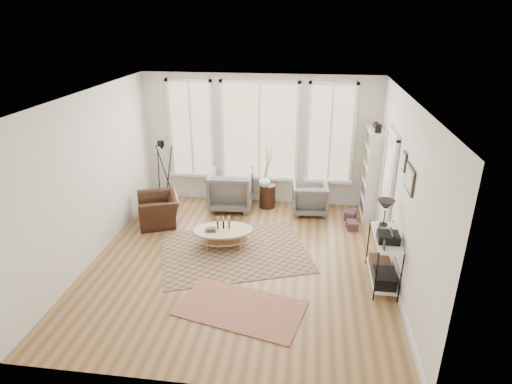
# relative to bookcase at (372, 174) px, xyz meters

# --- Properties ---
(room) EXTENTS (5.50, 5.54, 2.90)m
(room) POSITION_rel_bookcase_xyz_m (-2.42, -2.20, 0.47)
(room) COLOR #9D7348
(room) RESTS_ON ground
(bay_window) EXTENTS (4.14, 0.12, 2.24)m
(bay_window) POSITION_rel_bookcase_xyz_m (-2.44, 0.49, 0.65)
(bay_window) COLOR #D8BF8B
(bay_window) RESTS_ON ground
(door) EXTENTS (0.09, 1.06, 2.22)m
(door) POSITION_rel_bookcase_xyz_m (0.13, -1.08, 0.17)
(door) COLOR silver
(door) RESTS_ON ground
(bookcase) EXTENTS (0.31, 0.85, 2.06)m
(bookcase) POSITION_rel_bookcase_xyz_m (0.00, 0.00, 0.00)
(bookcase) COLOR white
(bookcase) RESTS_ON ground
(low_shelf) EXTENTS (0.38, 1.08, 1.30)m
(low_shelf) POSITION_rel_bookcase_xyz_m (-0.06, -2.52, -0.44)
(low_shelf) COLOR white
(low_shelf) RESTS_ON ground
(wall_art) EXTENTS (0.04, 0.88, 0.44)m
(wall_art) POSITION_rel_bookcase_xyz_m (0.14, -2.49, 0.92)
(wall_art) COLOR black
(wall_art) RESTS_ON ground
(rug_main) EXTENTS (3.12, 2.72, 0.01)m
(rug_main) POSITION_rel_bookcase_xyz_m (-2.60, -1.92, -0.95)
(rug_main) COLOR brown
(rug_main) RESTS_ON ground
(rug_runner) EXTENTS (2.01, 1.42, 0.01)m
(rug_runner) POSITION_rel_bookcase_xyz_m (-2.22, -3.52, -0.94)
(rug_runner) COLOR maroon
(rug_runner) RESTS_ON ground
(coffee_table) EXTENTS (1.23, 0.91, 0.51)m
(coffee_table) POSITION_rel_bookcase_xyz_m (-2.85, -1.72, -0.68)
(coffee_table) COLOR tan
(coffee_table) RESTS_ON ground
(armchair_left) EXTENTS (0.98, 1.00, 0.87)m
(armchair_left) POSITION_rel_bookcase_xyz_m (-3.02, 0.01, -0.52)
(armchair_left) COLOR slate
(armchair_left) RESTS_ON ground
(armchair_right) EXTENTS (0.80, 0.82, 0.69)m
(armchair_right) POSITION_rel_bookcase_xyz_m (-1.26, -0.02, -0.61)
(armchair_right) COLOR slate
(armchair_right) RESTS_ON ground
(side_table) EXTENTS (0.36, 0.36, 1.49)m
(side_table) POSITION_rel_bookcase_xyz_m (-2.21, 0.16, -0.24)
(side_table) COLOR #331B11
(side_table) RESTS_ON ground
(vase) EXTENTS (0.28, 0.28, 0.25)m
(vase) POSITION_rel_bookcase_xyz_m (-2.27, 0.06, -0.29)
(vase) COLOR silver
(vase) RESTS_ON side_table
(accent_chair) EXTENTS (1.17, 1.11, 0.60)m
(accent_chair) POSITION_rel_bookcase_xyz_m (-4.37, -0.93, -0.65)
(accent_chair) COLOR #331B11
(accent_chair) RESTS_ON ground
(tripod_camera) EXTENTS (0.55, 0.55, 1.56)m
(tripod_camera) POSITION_rel_bookcase_xyz_m (-4.46, -0.18, -0.24)
(tripod_camera) COLOR black
(tripod_camera) RESTS_ON ground
(book_stack_near) EXTENTS (0.29, 0.33, 0.18)m
(book_stack_near) POSITION_rel_bookcase_xyz_m (-0.39, -0.24, -0.87)
(book_stack_near) COLOR maroon
(book_stack_near) RESTS_ON ground
(book_stack_far) EXTENTS (0.24, 0.29, 0.17)m
(book_stack_far) POSITION_rel_bookcase_xyz_m (-0.39, -0.70, -0.87)
(book_stack_far) COLOR maroon
(book_stack_far) RESTS_ON ground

